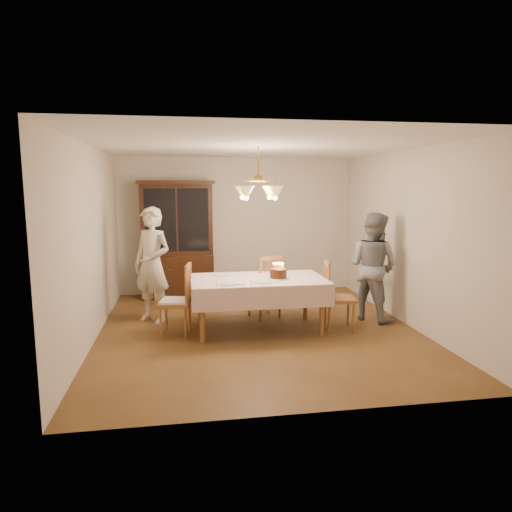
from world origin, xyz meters
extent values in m
plane|color=#543618|center=(0.00, 0.00, 0.00)|extent=(5.00, 5.00, 0.00)
plane|color=white|center=(0.00, 0.00, 2.60)|extent=(5.00, 5.00, 0.00)
plane|color=beige|center=(0.00, 2.50, 1.30)|extent=(4.50, 0.00, 4.50)
plane|color=beige|center=(0.00, -2.50, 1.30)|extent=(4.50, 0.00, 4.50)
plane|color=beige|center=(-2.25, 0.00, 1.30)|extent=(0.00, 5.00, 5.00)
plane|color=beige|center=(2.25, 0.00, 1.30)|extent=(0.00, 5.00, 5.00)
cube|color=brown|center=(0.00, 0.00, 0.73)|extent=(1.80, 1.00, 0.04)
cube|color=silver|center=(0.00, 0.00, 0.75)|extent=(1.90, 1.10, 0.01)
cylinder|color=brown|center=(-0.82, -0.42, 0.35)|extent=(0.07, 0.07, 0.71)
cylinder|color=brown|center=(0.82, -0.42, 0.35)|extent=(0.07, 0.07, 0.71)
cylinder|color=brown|center=(-0.82, 0.42, 0.35)|extent=(0.07, 0.07, 0.71)
cylinder|color=brown|center=(0.82, 0.42, 0.35)|extent=(0.07, 0.07, 0.71)
cube|color=black|center=(-1.14, 2.23, 0.40)|extent=(1.30, 0.50, 0.80)
cube|color=black|center=(-1.14, 2.28, 1.45)|extent=(1.30, 0.40, 1.30)
cube|color=black|center=(-1.14, 2.08, 1.45)|extent=(1.14, 0.01, 1.14)
cube|color=black|center=(-1.14, 2.23, 2.13)|extent=(1.38, 0.54, 0.06)
cube|color=brown|center=(0.21, 0.64, 0.45)|extent=(0.57, 0.56, 0.05)
cube|color=brown|center=(0.28, 0.46, 0.97)|extent=(0.38, 0.18, 0.06)
cylinder|color=brown|center=(0.31, 0.86, 0.21)|extent=(0.04, 0.04, 0.43)
cylinder|color=brown|center=(-0.03, 0.73, 0.21)|extent=(0.04, 0.04, 0.43)
cylinder|color=brown|center=(0.44, 0.55, 0.21)|extent=(0.04, 0.04, 0.43)
cylinder|color=brown|center=(0.10, 0.41, 0.21)|extent=(0.04, 0.04, 0.43)
cube|color=brown|center=(-1.18, -0.02, 0.45)|extent=(0.49, 0.51, 0.05)
cube|color=brown|center=(-0.99, -0.05, 0.97)|extent=(0.10, 0.40, 0.06)
cylinder|color=brown|center=(-1.31, 0.19, 0.21)|extent=(0.04, 0.04, 0.43)
cylinder|color=brown|center=(-1.37, -0.17, 0.21)|extent=(0.04, 0.04, 0.43)
cylinder|color=brown|center=(-0.98, 0.13, 0.21)|extent=(0.04, 0.04, 0.43)
cylinder|color=brown|center=(-1.04, -0.23, 0.21)|extent=(0.04, 0.04, 0.43)
cube|color=beige|center=(-1.18, -0.02, 0.48)|extent=(0.44, 0.46, 0.03)
cube|color=brown|center=(1.16, -0.16, 0.45)|extent=(0.48, 0.50, 0.05)
cube|color=brown|center=(0.98, -0.13, 0.97)|extent=(0.10, 0.40, 0.06)
cylinder|color=brown|center=(1.30, -0.36, 0.21)|extent=(0.04, 0.04, 0.43)
cylinder|color=brown|center=(1.36, -0.01, 0.21)|extent=(0.04, 0.04, 0.43)
cylinder|color=brown|center=(0.97, -0.31, 0.21)|extent=(0.04, 0.04, 0.43)
cylinder|color=brown|center=(1.02, 0.05, 0.21)|extent=(0.04, 0.04, 0.43)
imported|color=beige|center=(-1.51, 0.69, 0.88)|extent=(0.76, 0.72, 1.75)
imported|color=slate|center=(1.83, 0.25, 0.83)|extent=(0.98, 1.03, 1.67)
cylinder|color=white|center=(0.28, -0.07, 0.77)|extent=(0.30, 0.30, 0.01)
cylinder|color=#3A1A0D|center=(0.28, -0.07, 0.84)|extent=(0.24, 0.24, 0.13)
cylinder|color=#598CD8|center=(0.35, -0.07, 0.94)|extent=(0.01, 0.01, 0.07)
sphere|color=#FFB23F|center=(0.35, -0.07, 0.98)|extent=(0.01, 0.01, 0.01)
cylinder|color=pink|center=(0.34, -0.04, 0.94)|extent=(0.01, 0.01, 0.07)
sphere|color=#FFB23F|center=(0.34, -0.04, 0.98)|extent=(0.01, 0.01, 0.01)
cylinder|color=#EACC66|center=(0.33, -0.02, 0.94)|extent=(0.01, 0.01, 0.07)
sphere|color=#FFB23F|center=(0.33, -0.02, 0.98)|extent=(0.01, 0.01, 0.01)
cylinder|color=#598CD8|center=(0.31, -0.01, 0.94)|extent=(0.01, 0.01, 0.07)
sphere|color=#FFB23F|center=(0.31, -0.01, 0.98)|extent=(0.01, 0.01, 0.01)
cylinder|color=pink|center=(0.29, 0.00, 0.94)|extent=(0.01, 0.01, 0.07)
sphere|color=#FFB23F|center=(0.29, 0.00, 0.98)|extent=(0.01, 0.01, 0.01)
cylinder|color=#EACC66|center=(0.26, 0.00, 0.94)|extent=(0.01, 0.01, 0.07)
sphere|color=#FFB23F|center=(0.26, 0.00, 0.98)|extent=(0.01, 0.01, 0.01)
cylinder|color=#598CD8|center=(0.24, -0.01, 0.94)|extent=(0.01, 0.01, 0.07)
sphere|color=#FFB23F|center=(0.24, -0.01, 0.98)|extent=(0.01, 0.01, 0.01)
cylinder|color=pink|center=(0.22, -0.02, 0.94)|extent=(0.01, 0.01, 0.07)
sphere|color=#FFB23F|center=(0.22, -0.02, 0.98)|extent=(0.01, 0.01, 0.01)
cylinder|color=#EACC66|center=(0.21, -0.04, 0.94)|extent=(0.01, 0.01, 0.07)
sphere|color=#FFB23F|center=(0.21, -0.04, 0.98)|extent=(0.01, 0.01, 0.01)
cylinder|color=#598CD8|center=(0.20, -0.07, 0.94)|extent=(0.01, 0.01, 0.07)
sphere|color=#FFB23F|center=(0.20, -0.07, 0.98)|extent=(0.01, 0.01, 0.01)
cylinder|color=pink|center=(0.21, -0.09, 0.94)|extent=(0.01, 0.01, 0.07)
sphere|color=#FFB23F|center=(0.21, -0.09, 0.98)|extent=(0.01, 0.01, 0.01)
cylinder|color=#EACC66|center=(0.22, -0.11, 0.94)|extent=(0.01, 0.01, 0.07)
sphere|color=#FFB23F|center=(0.22, -0.11, 0.98)|extent=(0.01, 0.01, 0.01)
cylinder|color=#598CD8|center=(0.24, -0.13, 0.94)|extent=(0.01, 0.01, 0.07)
sphere|color=#FFB23F|center=(0.24, -0.13, 0.98)|extent=(0.01, 0.01, 0.01)
cylinder|color=pink|center=(0.26, -0.14, 0.94)|extent=(0.01, 0.01, 0.07)
sphere|color=#FFB23F|center=(0.26, -0.14, 0.98)|extent=(0.01, 0.01, 0.01)
cylinder|color=#EACC66|center=(0.29, -0.14, 0.94)|extent=(0.01, 0.01, 0.07)
sphere|color=#FFB23F|center=(0.29, -0.14, 0.98)|extent=(0.01, 0.01, 0.01)
cylinder|color=#598CD8|center=(0.31, -0.13, 0.94)|extent=(0.01, 0.01, 0.07)
sphere|color=#FFB23F|center=(0.31, -0.13, 0.98)|extent=(0.01, 0.01, 0.01)
cylinder|color=pink|center=(0.33, -0.11, 0.94)|extent=(0.01, 0.01, 0.07)
sphere|color=#FFB23F|center=(0.33, -0.11, 0.98)|extent=(0.01, 0.01, 0.01)
cylinder|color=#EACC66|center=(0.34, -0.09, 0.94)|extent=(0.01, 0.01, 0.07)
sphere|color=#FFB23F|center=(0.34, -0.09, 0.98)|extent=(0.01, 0.01, 0.01)
cylinder|color=white|center=(-0.45, -0.35, 0.77)|extent=(0.23, 0.23, 0.02)
cube|color=silver|center=(-0.61, -0.35, 0.76)|extent=(0.01, 0.16, 0.01)
cube|color=beige|center=(-0.29, -0.35, 0.76)|extent=(0.10, 0.10, 0.01)
cylinder|color=white|center=(0.03, -0.27, 0.77)|extent=(0.25, 0.25, 0.02)
cube|color=silver|center=(-0.14, -0.27, 0.76)|extent=(0.02, 0.16, 0.01)
cube|color=beige|center=(0.20, -0.27, 0.76)|extent=(0.10, 0.10, 0.01)
cylinder|color=white|center=(-0.47, 0.31, 0.77)|extent=(0.26, 0.26, 0.02)
cube|color=silver|center=(-0.65, 0.31, 0.76)|extent=(0.01, 0.16, 0.01)
cube|color=beige|center=(-0.29, 0.31, 0.76)|extent=(0.10, 0.10, 0.01)
cylinder|color=#BF8C3F|center=(0.00, 0.00, 2.40)|extent=(0.02, 0.02, 0.40)
cylinder|color=#BF8C3F|center=(0.00, 0.00, 2.15)|extent=(0.12, 0.12, 0.10)
cone|color=#D8994C|center=(0.20, 0.20, 1.97)|extent=(0.22, 0.22, 0.18)
sphere|color=#FFD899|center=(0.20, 0.20, 1.90)|extent=(0.07, 0.07, 0.07)
cone|color=#D8994C|center=(-0.20, 0.20, 1.97)|extent=(0.22, 0.22, 0.18)
sphere|color=#FFD899|center=(-0.20, 0.20, 1.90)|extent=(0.07, 0.07, 0.07)
cone|color=#D8994C|center=(-0.20, -0.20, 1.97)|extent=(0.22, 0.22, 0.18)
sphere|color=#FFD899|center=(-0.20, -0.20, 1.90)|extent=(0.07, 0.07, 0.07)
cone|color=#D8994C|center=(0.20, -0.20, 1.97)|extent=(0.22, 0.22, 0.18)
sphere|color=#FFD899|center=(0.20, -0.20, 1.90)|extent=(0.07, 0.07, 0.07)
camera|label=1|loc=(-1.06, -6.28, 2.06)|focal=32.00mm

